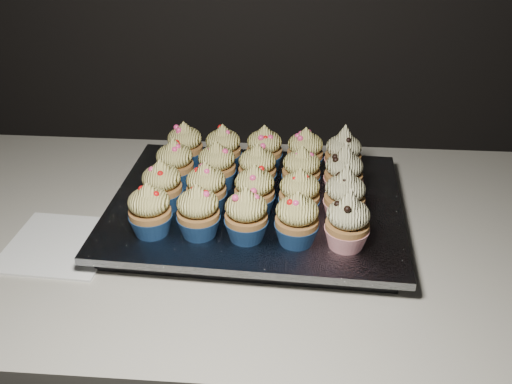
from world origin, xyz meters
TOP-DOWN VIEW (x-y plane):
  - worktop at (0.00, 1.70)m, footprint 2.44×0.64m
  - napkin at (-0.11, 1.62)m, footprint 0.16×0.16m
  - baking_tray at (0.18, 1.72)m, footprint 0.44×0.34m
  - foil_lining at (0.18, 1.72)m, footprint 0.48×0.38m
  - cupcake_0 at (0.03, 1.62)m, footprint 0.06×0.06m
  - cupcake_1 at (0.10, 1.62)m, footprint 0.06×0.06m
  - cupcake_2 at (0.17, 1.62)m, footprint 0.06×0.06m
  - cupcake_3 at (0.24, 1.61)m, footprint 0.06×0.06m
  - cupcake_4 at (0.31, 1.61)m, footprint 0.06×0.06m
  - cupcake_5 at (0.04, 1.69)m, footprint 0.06×0.06m
  - cupcake_6 at (0.10, 1.69)m, footprint 0.06×0.06m
  - cupcake_7 at (0.18, 1.69)m, footprint 0.06×0.06m
  - cupcake_8 at (0.25, 1.68)m, footprint 0.06×0.06m
  - cupcake_9 at (0.31, 1.68)m, footprint 0.06×0.06m
  - cupcake_10 at (0.04, 1.76)m, footprint 0.06×0.06m
  - cupcake_11 at (0.11, 1.76)m, footprint 0.06×0.06m
  - cupcake_12 at (0.18, 1.76)m, footprint 0.06×0.06m
  - cupcake_13 at (0.25, 1.76)m, footprint 0.06×0.06m
  - cupcake_14 at (0.32, 1.75)m, footprint 0.06×0.06m
  - cupcake_15 at (0.05, 1.83)m, footprint 0.06×0.06m
  - cupcake_16 at (0.11, 1.83)m, footprint 0.06×0.06m
  - cupcake_17 at (0.18, 1.83)m, footprint 0.06×0.06m
  - cupcake_18 at (0.25, 1.82)m, footprint 0.06×0.06m
  - cupcake_19 at (0.32, 1.82)m, footprint 0.06×0.06m

SIDE VIEW (x-z plane):
  - worktop at x=0.00m, z-range 0.86..0.90m
  - napkin at x=-0.11m, z-range 0.90..0.90m
  - baking_tray at x=0.18m, z-range 0.90..0.92m
  - foil_lining at x=0.18m, z-range 0.92..0.93m
  - cupcake_0 at x=0.03m, z-range 0.93..1.01m
  - cupcake_1 at x=0.10m, z-range 0.93..1.01m
  - cupcake_2 at x=0.17m, z-range 0.93..1.01m
  - cupcake_3 at x=0.24m, z-range 0.93..1.01m
  - cupcake_5 at x=0.04m, z-range 0.93..1.01m
  - cupcake_6 at x=0.10m, z-range 0.93..1.01m
  - cupcake_7 at x=0.18m, z-range 0.93..1.01m
  - cupcake_8 at x=0.25m, z-range 0.93..1.01m
  - cupcake_10 at x=0.04m, z-range 0.93..1.01m
  - cupcake_11 at x=0.11m, z-range 0.93..1.01m
  - cupcake_12 at x=0.18m, z-range 0.93..1.01m
  - cupcake_13 at x=0.25m, z-range 0.93..1.01m
  - cupcake_15 at x=0.05m, z-range 0.93..1.01m
  - cupcake_16 at x=0.11m, z-range 0.93..1.01m
  - cupcake_17 at x=0.18m, z-range 0.93..1.01m
  - cupcake_18 at x=0.25m, z-range 0.93..1.01m
  - cupcake_4 at x=0.31m, z-range 0.93..1.02m
  - cupcake_9 at x=0.31m, z-range 0.93..1.02m
  - cupcake_14 at x=0.32m, z-range 0.93..1.02m
  - cupcake_19 at x=0.32m, z-range 0.93..1.02m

